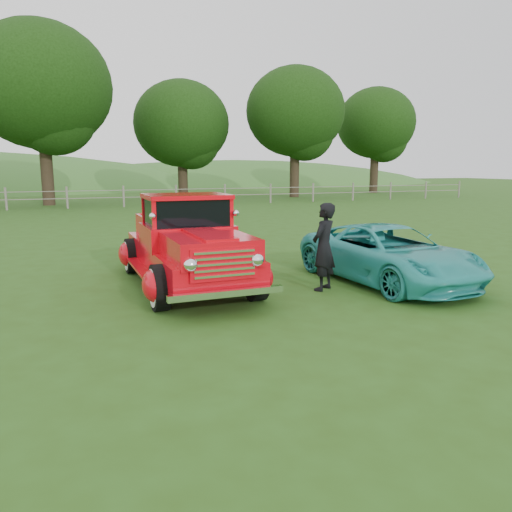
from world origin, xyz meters
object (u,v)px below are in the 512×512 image
object	(u,v)px
tree_near_east	(181,124)
tree_mid_east	(295,112)
teal_sedan	(389,254)
tree_far_east	(376,123)
tree_near_west	(41,86)
red_pickup	(187,245)
man	(324,247)

from	to	relation	value
tree_near_east	tree_mid_east	distance (m)	8.30
teal_sedan	tree_near_east	bearing A→B (deg)	80.94
tree_near_east	teal_sedan	distance (m)	28.45
tree_mid_east	teal_sedan	distance (m)	28.46
tree_far_east	tree_near_west	bearing A→B (deg)	-169.11
tree_near_west	tree_far_east	bearing A→B (deg)	10.89
tree_near_east	teal_sedan	xyz separation A→B (m)	(-2.17, -27.98, -4.67)
tree_far_east	red_pickup	size ratio (longest dim) A/B	1.77
tree_far_east	teal_sedan	bearing A→B (deg)	-123.49
tree_far_east	man	size ratio (longest dim) A/B	5.40
tree_near_east	tree_far_east	xyz separation A→B (m)	(17.00, 1.00, 0.61)
tree_far_east	tree_near_east	bearing A→B (deg)	-176.63
red_pickup	man	size ratio (longest dim) A/B	3.06
tree_far_east	teal_sedan	size ratio (longest dim) A/B	2.15
tree_mid_east	man	bearing A→B (deg)	-114.13
tree_far_east	teal_sedan	xyz separation A→B (m)	(-19.17, -28.98, -5.29)
tree_far_east	teal_sedan	world-z (taller)	tree_far_east
tree_mid_east	tree_far_east	xyz separation A→B (m)	(9.00, 3.00, -0.31)
tree_near_west	red_pickup	bearing A→B (deg)	-82.45
tree_near_east	tree_mid_east	xyz separation A→B (m)	(8.00, -2.00, 0.93)
tree_mid_east	red_pickup	bearing A→B (deg)	-119.40
tree_mid_east	tree_far_east	world-z (taller)	tree_mid_east
tree_near_east	red_pickup	world-z (taller)	tree_near_east
teal_sedan	man	world-z (taller)	man
tree_far_east	man	xyz separation A→B (m)	(-20.67, -29.05, -5.04)
tree_near_west	teal_sedan	bearing A→B (deg)	-74.11
tree_near_east	man	bearing A→B (deg)	-97.45
tree_mid_east	red_pickup	world-z (taller)	tree_mid_east
tree_near_west	man	xyz separation A→B (m)	(5.33, -24.05, -5.98)
tree_near_west	tree_mid_east	size ratio (longest dim) A/B	1.10
tree_near_east	tree_far_east	world-z (taller)	tree_far_east
tree_mid_east	tree_far_east	distance (m)	9.49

